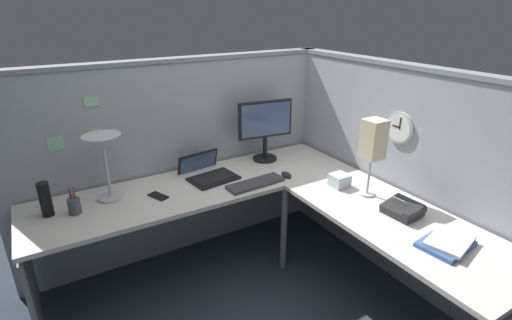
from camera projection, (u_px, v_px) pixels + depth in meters
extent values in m
plane|color=#2D3842|center=(277.00, 285.00, 2.86)|extent=(6.80, 6.80, 0.00)
cube|color=#999EA8|center=(181.00, 160.00, 3.09)|extent=(2.57, 0.10, 1.55)
cube|color=gray|center=(173.00, 60.00, 2.79)|extent=(2.57, 0.12, 0.03)
cube|color=#999EA8|center=(400.00, 178.00, 2.77)|extent=(0.10, 2.37, 1.55)
cube|color=gray|center=(418.00, 67.00, 2.47)|extent=(0.12, 2.37, 0.03)
cube|color=beige|center=(200.00, 186.00, 2.79)|extent=(2.35, 0.66, 0.03)
cube|color=beige|center=(399.00, 222.00, 2.33)|extent=(0.66, 1.49, 0.03)
cylinder|color=slate|center=(284.00, 229.00, 2.93)|extent=(0.05, 0.05, 0.70)
cube|color=slate|center=(30.00, 281.00, 2.37)|extent=(0.03, 0.58, 0.60)
cylinder|color=black|center=(265.00, 158.00, 3.22)|extent=(0.20, 0.20, 0.02)
cylinder|color=black|center=(265.00, 147.00, 3.19)|extent=(0.04, 0.04, 0.20)
cube|color=black|center=(265.00, 119.00, 3.10)|extent=(0.46, 0.09, 0.30)
cube|color=#384C72|center=(266.00, 120.00, 3.08)|extent=(0.42, 0.06, 0.26)
cube|color=black|center=(214.00, 178.00, 2.86)|extent=(0.37, 0.28, 0.02)
cube|color=black|center=(213.00, 177.00, 2.85)|extent=(0.31, 0.22, 0.00)
cube|color=black|center=(198.00, 165.00, 3.01)|extent=(0.35, 0.11, 0.22)
cube|color=#384C72|center=(198.00, 165.00, 3.00)|extent=(0.31, 0.10, 0.18)
cube|color=#38383D|center=(256.00, 183.00, 2.77)|extent=(0.44, 0.16, 0.02)
ellipsoid|color=#232326|center=(286.00, 175.00, 2.90)|extent=(0.06, 0.10, 0.03)
cylinder|color=#B7BABF|center=(111.00, 197.00, 2.58)|extent=(0.17, 0.17, 0.02)
cylinder|color=#B7BABF|center=(107.00, 171.00, 2.51)|extent=(0.02, 0.02, 0.38)
cone|color=#B7BABF|center=(102.00, 142.00, 2.43)|extent=(0.24, 0.24, 0.09)
cylinder|color=#4C4C51|center=(74.00, 206.00, 2.38)|extent=(0.08, 0.08, 0.10)
cylinder|color=#1E1EB2|center=(70.00, 197.00, 2.35)|extent=(0.01, 0.02, 0.13)
cylinder|color=#B21E1E|center=(75.00, 197.00, 2.35)|extent=(0.01, 0.02, 0.13)
cylinder|color=#D8591E|center=(73.00, 194.00, 2.36)|extent=(0.03, 0.03, 0.01)
cube|color=black|center=(158.00, 196.00, 2.60)|extent=(0.12, 0.16, 0.01)
cylinder|color=black|center=(45.00, 199.00, 2.33)|extent=(0.07, 0.07, 0.22)
cube|color=#232326|center=(402.00, 210.00, 2.37)|extent=(0.20, 0.21, 0.10)
cube|color=#8CA58C|center=(399.00, 202.00, 2.38)|extent=(0.02, 0.09, 0.04)
cube|color=#232326|center=(415.00, 212.00, 2.30)|extent=(0.19, 0.05, 0.04)
cube|color=#335999|center=(445.00, 244.00, 2.07)|extent=(0.30, 0.24, 0.02)
cube|color=silver|center=(450.00, 241.00, 2.06)|extent=(0.30, 0.25, 0.02)
cylinder|color=#B7BABF|center=(367.00, 193.00, 2.63)|extent=(0.11, 0.11, 0.01)
cylinder|color=#B7BABF|center=(369.00, 176.00, 2.58)|extent=(0.02, 0.02, 0.27)
cube|color=beige|center=(373.00, 139.00, 2.49)|extent=(0.13, 0.13, 0.26)
cube|color=silver|center=(339.00, 180.00, 2.74)|extent=(0.12, 0.12, 0.09)
cylinder|color=#B7BABF|center=(400.00, 128.00, 2.62)|extent=(0.03, 0.22, 0.22)
cylinder|color=white|center=(398.00, 128.00, 2.61)|extent=(0.00, 0.19, 0.19)
cube|color=black|center=(396.00, 126.00, 2.62)|extent=(0.00, 0.06, 0.01)
cube|color=black|center=(400.00, 124.00, 2.59)|extent=(0.00, 0.01, 0.08)
cube|color=#8CCC99|center=(56.00, 144.00, 2.52)|extent=(0.10, 0.00, 0.10)
cube|color=#8CCC99|center=(95.00, 133.00, 2.63)|extent=(0.07, 0.00, 0.08)
cube|color=#8CCC99|center=(92.00, 101.00, 2.55)|extent=(0.10, 0.00, 0.07)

